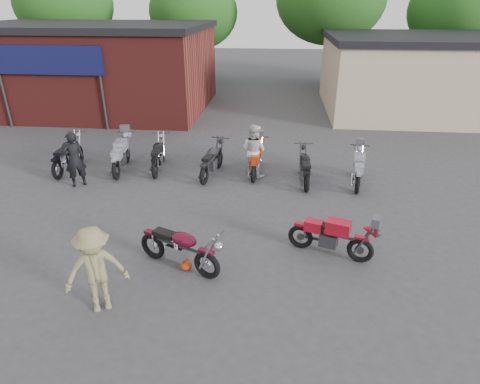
# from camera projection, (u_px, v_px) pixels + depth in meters

# --- Properties ---
(ground) EXTENTS (90.00, 90.00, 0.00)m
(ground) POSITION_uv_depth(u_px,v_px,m) (225.00, 270.00, 8.69)
(ground) COLOR #39393C
(brick_building) EXTENTS (12.00, 8.00, 4.00)m
(brick_building) POSITION_uv_depth(u_px,v_px,m) (91.00, 69.00, 21.20)
(brick_building) COLOR maroon
(brick_building) RESTS_ON ground
(stucco_building) EXTENTS (10.00, 8.00, 3.50)m
(stucco_building) POSITION_uv_depth(u_px,v_px,m) (426.00, 77.00, 20.64)
(stucco_building) COLOR tan
(stucco_building) RESTS_ON ground
(tree_0) EXTENTS (6.56, 6.56, 8.20)m
(tree_0) POSITION_uv_depth(u_px,v_px,m) (67.00, 20.00, 27.92)
(tree_0) COLOR #164412
(tree_0) RESTS_ON ground
(tree_1) EXTENTS (5.92, 5.92, 7.40)m
(tree_1) POSITION_uv_depth(u_px,v_px,m) (194.00, 26.00, 27.29)
(tree_1) COLOR #164412
(tree_1) RESTS_ON ground
(tree_2) EXTENTS (7.04, 7.04, 8.80)m
(tree_2) POSITION_uv_depth(u_px,v_px,m) (329.00, 16.00, 26.18)
(tree_2) COLOR #164412
(tree_2) RESTS_ON ground
(tree_3) EXTENTS (6.08, 6.08, 7.60)m
(tree_3) POSITION_uv_depth(u_px,v_px,m) (455.00, 26.00, 25.73)
(tree_3) COLOR #164412
(tree_3) RESTS_ON ground
(vintage_motorcycle) EXTENTS (2.10, 1.42, 1.16)m
(vintage_motorcycle) POSITION_uv_depth(u_px,v_px,m) (180.00, 245.00, 8.50)
(vintage_motorcycle) COLOR #520A1C
(vintage_motorcycle) RESTS_ON ground
(sportbike) EXTENTS (1.99, 1.20, 1.09)m
(sportbike) POSITION_uv_depth(u_px,v_px,m) (332.00, 234.00, 8.97)
(sportbike) COLOR #B40F21
(sportbike) RESTS_ON ground
(helmet) EXTENTS (0.28, 0.28, 0.24)m
(helmet) POSITION_uv_depth(u_px,v_px,m) (186.00, 265.00, 8.66)
(helmet) COLOR #AF3512
(helmet) RESTS_ON ground
(person_dark) EXTENTS (0.76, 0.72, 1.75)m
(person_dark) POSITION_uv_depth(u_px,v_px,m) (74.00, 159.00, 12.30)
(person_dark) COLOR black
(person_dark) RESTS_ON ground
(person_light) EXTENTS (1.06, 1.00, 1.73)m
(person_light) POSITION_uv_depth(u_px,v_px,m) (254.00, 150.00, 13.07)
(person_light) COLOR silver
(person_light) RESTS_ON ground
(person_tan) EXTENTS (1.30, 1.10, 1.75)m
(person_tan) POSITION_uv_depth(u_px,v_px,m) (96.00, 270.00, 7.24)
(person_tan) COLOR olive
(person_tan) RESTS_ON ground
(row_bike_0) EXTENTS (0.76, 2.13, 1.22)m
(row_bike_0) POSITION_uv_depth(u_px,v_px,m) (67.00, 153.00, 13.59)
(row_bike_0) COLOR black
(row_bike_0) RESTS_ON ground
(row_bike_1) EXTENTS (0.98, 2.18, 1.22)m
(row_bike_1) POSITION_uv_depth(u_px,v_px,m) (121.00, 153.00, 13.56)
(row_bike_1) COLOR #9394A0
(row_bike_1) RESTS_ON ground
(row_bike_2) EXTENTS (0.90, 2.07, 1.16)m
(row_bike_2) POSITION_uv_depth(u_px,v_px,m) (158.00, 153.00, 13.63)
(row_bike_2) COLOR black
(row_bike_2) RESTS_ON ground
(row_bike_3) EXTENTS (1.00, 2.09, 1.16)m
(row_bike_3) POSITION_uv_depth(u_px,v_px,m) (212.00, 159.00, 13.17)
(row_bike_3) COLOR #242427
(row_bike_3) RESTS_ON ground
(row_bike_4) EXTENTS (0.75, 2.00, 1.14)m
(row_bike_4) POSITION_uv_depth(u_px,v_px,m) (256.00, 157.00, 13.31)
(row_bike_4) COLOR #B8340F
(row_bike_4) RESTS_ON ground
(row_bike_5) EXTENTS (0.73, 1.98, 1.14)m
(row_bike_5) POSITION_uv_depth(u_px,v_px,m) (305.00, 166.00, 12.67)
(row_bike_5) COLOR black
(row_bike_5) RESTS_ON ground
(row_bike_6) EXTENTS (0.93, 2.02, 1.13)m
(row_bike_6) POSITION_uv_depth(u_px,v_px,m) (358.00, 167.00, 12.55)
(row_bike_6) COLOR #9799A4
(row_bike_6) RESTS_ON ground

